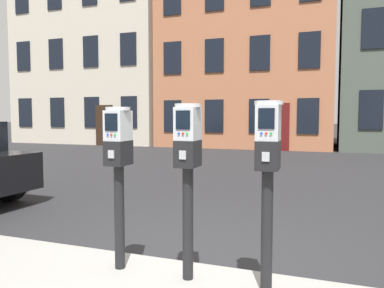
{
  "coord_description": "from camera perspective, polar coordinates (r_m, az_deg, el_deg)",
  "views": [
    {
      "loc": [
        1.13,
        -3.07,
        1.51
      ],
      "look_at": [
        0.02,
        -0.05,
        1.27
      ],
      "focal_mm": 35.51,
      "sensor_mm": 36.0,
      "label": 1
    }
  ],
  "objects": [
    {
      "name": "townhouse_brownstone",
      "position": [
        24.47,
        -12.7,
        15.34
      ],
      "size": [
        8.86,
        6.63,
        12.58
      ],
      "color": "beige",
      "rests_on": "ground_plane"
    },
    {
      "name": "parking_meter_end_of_row",
      "position": [
        2.97,
        11.32,
        -2.57
      ],
      "size": [
        0.22,
        0.25,
        1.49
      ],
      "rotation": [
        0.0,
        0.0,
        -1.55
      ],
      "color": "black",
      "rests_on": "sidewalk_slab"
    },
    {
      "name": "parking_meter_twin_adjacent",
      "position": [
        3.14,
        -0.63,
        -2.3
      ],
      "size": [
        0.22,
        0.25,
        1.47
      ],
      "rotation": [
        0.0,
        0.0,
        -1.55
      ],
      "color": "black",
      "rests_on": "sidewalk_slab"
    },
    {
      "name": "townhouse_cream_stone",
      "position": [
        21.12,
        8.94,
        15.17
      ],
      "size": [
        8.38,
        6.83,
        11.11
      ],
      "color": "#B7704C",
      "rests_on": "ground_plane"
    },
    {
      "name": "parking_meter_near_kerb",
      "position": [
        3.43,
        -10.97,
        -2.09
      ],
      "size": [
        0.22,
        0.25,
        1.45
      ],
      "rotation": [
        0.0,
        0.0,
        -1.55
      ],
      "color": "black",
      "rests_on": "sidewalk_slab"
    },
    {
      "name": "ground_plane",
      "position": [
        3.6,
        -0.07,
        -20.62
      ],
      "size": [
        160.0,
        160.0,
        0.0
      ],
      "primitive_type": "plane",
      "color": "#28282B"
    }
  ]
}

